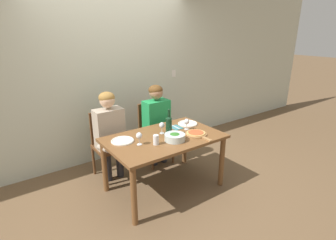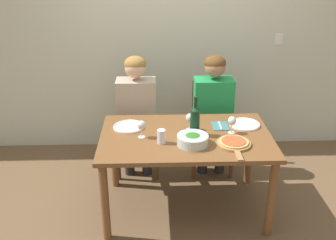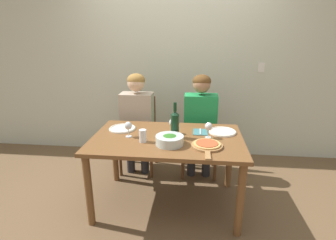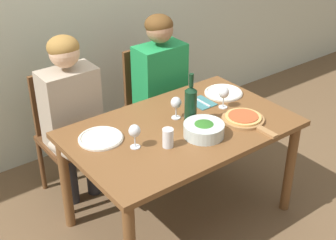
{
  "view_description": "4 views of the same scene",
  "coord_description": "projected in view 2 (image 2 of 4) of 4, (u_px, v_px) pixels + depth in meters",
  "views": [
    {
      "loc": [
        -1.71,
        -2.47,
        1.99
      ],
      "look_at": [
        0.14,
        0.11,
        0.89
      ],
      "focal_mm": 28.0,
      "sensor_mm": 36.0,
      "label": 1
    },
    {
      "loc": [
        -0.25,
        -2.93,
        2.18
      ],
      "look_at": [
        -0.14,
        0.16,
        0.8
      ],
      "focal_mm": 42.0,
      "sensor_mm": 36.0,
      "label": 2
    },
    {
      "loc": [
        0.25,
        -2.3,
        1.66
      ],
      "look_at": [
        -0.01,
        0.15,
        0.85
      ],
      "focal_mm": 28.0,
      "sensor_mm": 36.0,
      "label": 3
    },
    {
      "loc": [
        -1.61,
        -1.98,
        2.21
      ],
      "look_at": [
        -0.11,
        -0.01,
        0.82
      ],
      "focal_mm": 50.0,
      "sensor_mm": 36.0,
      "label": 4
    }
  ],
  "objects": [
    {
      "name": "chair_right",
      "position": [
        211.0,
        122.0,
        4.07
      ],
      "size": [
        0.42,
        0.42,
        0.92
      ],
      "color": "brown",
      "rests_on": "ground"
    },
    {
      "name": "wine_glass_centre",
      "position": [
        190.0,
        119.0,
        3.33
      ],
      "size": [
        0.07,
        0.07,
        0.15
      ],
      "color": "silver",
      "rests_on": "dining_table"
    },
    {
      "name": "fork_on_napkin",
      "position": [
        220.0,
        126.0,
        3.44
      ],
      "size": [
        0.14,
        0.18,
        0.01
      ],
      "color": "#387075",
      "rests_on": "dining_table"
    },
    {
      "name": "person_man",
      "position": [
        213.0,
        105.0,
        3.87
      ],
      "size": [
        0.47,
        0.51,
        1.23
      ],
      "color": "#28282D",
      "rests_on": "ground"
    },
    {
      "name": "wine_glass_left",
      "position": [
        141.0,
        126.0,
        3.2
      ],
      "size": [
        0.07,
        0.07,
        0.15
      ],
      "color": "silver",
      "rests_on": "dining_table"
    },
    {
      "name": "chair_left",
      "position": [
        138.0,
        123.0,
        4.05
      ],
      "size": [
        0.42,
        0.42,
        0.92
      ],
      "color": "brown",
      "rests_on": "ground"
    },
    {
      "name": "wine_glass_right",
      "position": [
        232.0,
        122.0,
        3.27
      ],
      "size": [
        0.07,
        0.07,
        0.15
      ],
      "color": "silver",
      "rests_on": "dining_table"
    },
    {
      "name": "dining_table",
      "position": [
        186.0,
        145.0,
        3.31
      ],
      "size": [
        1.43,
        0.89,
        0.73
      ],
      "color": "brown",
      "rests_on": "ground"
    },
    {
      "name": "wine_bottle",
      "position": [
        195.0,
        120.0,
        3.23
      ],
      "size": [
        0.08,
        0.08,
        0.34
      ],
      "color": "black",
      "rests_on": "dining_table"
    },
    {
      "name": "water_tumbler",
      "position": [
        161.0,
        137.0,
        3.12
      ],
      "size": [
        0.07,
        0.07,
        0.12
      ],
      "color": "silver",
      "rests_on": "dining_table"
    },
    {
      "name": "broccoli_bowl",
      "position": [
        193.0,
        140.0,
        3.11
      ],
      "size": [
        0.25,
        0.25,
        0.09
      ],
      "color": "silver",
      "rests_on": "dining_table"
    },
    {
      "name": "dinner_plate_right",
      "position": [
        245.0,
        124.0,
        3.46
      ],
      "size": [
        0.27,
        0.27,
        0.02
      ],
      "color": "silver",
      "rests_on": "dining_table"
    },
    {
      "name": "ground_plane",
      "position": [
        184.0,
        207.0,
        3.57
      ],
      "size": [
        40.0,
        40.0,
        0.0
      ],
      "primitive_type": "plane",
      "color": "brown"
    },
    {
      "name": "person_woman",
      "position": [
        136.0,
        106.0,
        3.85
      ],
      "size": [
        0.47,
        0.51,
        1.23
      ],
      "color": "#28282D",
      "rests_on": "ground"
    },
    {
      "name": "pizza_on_board",
      "position": [
        234.0,
        143.0,
        3.11
      ],
      "size": [
        0.28,
        0.42,
        0.04
      ],
      "color": "#9E7042",
      "rests_on": "dining_table"
    },
    {
      "name": "dinner_plate_left",
      "position": [
        129.0,
        127.0,
        3.41
      ],
      "size": [
        0.27,
        0.27,
        0.02
      ],
      "color": "silver",
      "rests_on": "dining_table"
    },
    {
      "name": "back_wall",
      "position": [
        178.0,
        30.0,
        4.21
      ],
      "size": [
        10.0,
        0.06,
        2.7
      ],
      "color": "beige",
      "rests_on": "ground"
    }
  ]
}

